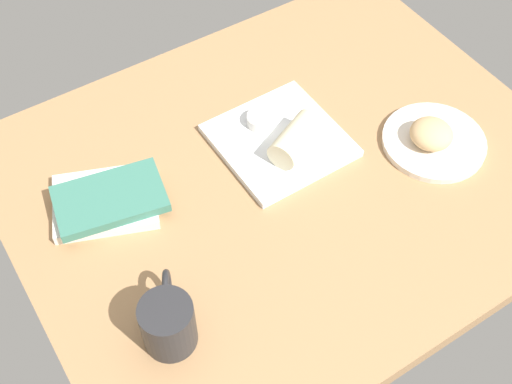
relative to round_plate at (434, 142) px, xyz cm
name	(u,v)px	position (x,y,z in cm)	size (l,w,h in cm)	color
dining_table	(288,176)	(29.48, -10.50, -2.70)	(110.00, 90.00, 4.00)	#9E754C
round_plate	(434,142)	(0.00, 0.00, 0.00)	(21.52, 21.52, 1.40)	silver
scone_pastry	(431,134)	(1.40, -0.17, 3.12)	(8.84, 8.72, 4.84)	tan
square_plate	(280,140)	(26.95, -17.52, 0.10)	(24.79, 24.79, 1.60)	white
sauce_cup	(261,119)	(28.08, -22.99, 2.23)	(5.87, 5.87, 2.47)	silver
breakfast_wrap	(296,139)	(26.05, -13.15, 4.01)	(6.21, 6.21, 12.01)	beige
book_stack	(107,200)	(64.06, -21.64, 1.37)	(24.01, 21.36, 4.28)	silver
coffee_mug	(168,322)	(66.75, 8.90, 4.60)	(9.60, 13.73, 10.39)	#262628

